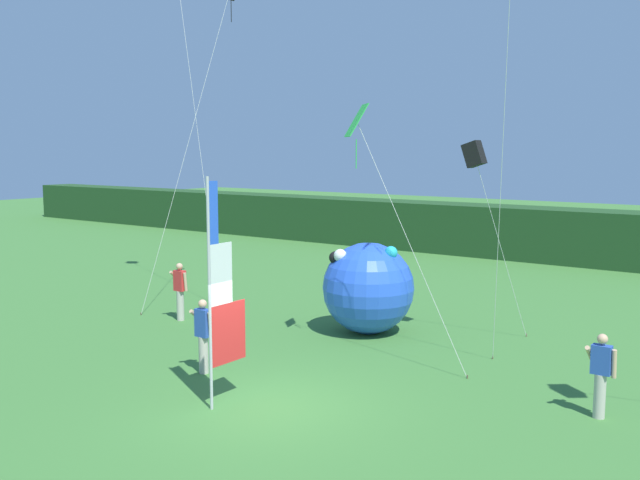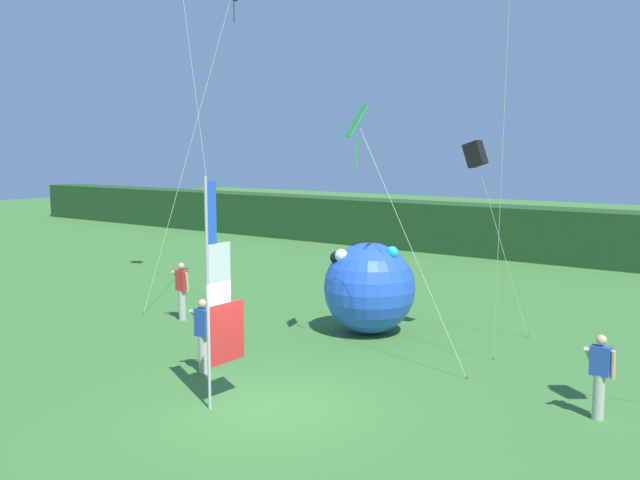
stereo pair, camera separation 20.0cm
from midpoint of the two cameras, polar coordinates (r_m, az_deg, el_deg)
ground_plane at (r=14.67m, az=-4.08°, el=-13.09°), size 120.00×120.00×0.00m
distant_treeline at (r=33.87m, az=21.12°, el=0.17°), size 80.00×2.40×2.42m
banner_flag at (r=14.24m, az=-7.70°, el=-4.55°), size 0.06×1.03×4.59m
person_near_banner at (r=21.78m, az=-10.71°, el=-3.91°), size 0.55×0.48×1.74m
person_mid_field at (r=16.61m, az=-8.99°, el=-7.40°), size 0.55×0.48×1.72m
person_far_left at (r=14.72m, az=21.81°, el=-9.94°), size 0.55×0.48×1.65m
inflatable_balloon at (r=19.87m, az=4.24°, el=-3.84°), size 2.55×2.55×2.55m
kite_black_diamond_0 at (r=24.43m, az=-7.23°, el=17.44°), size 0.88×3.80×10.68m
kite_green_diamond_1 at (r=17.22m, az=3.63°, el=8.64°), size 3.45×0.78×6.18m
kite_black_box_4 at (r=18.74m, az=12.61°, el=6.64°), size 1.29×1.83×5.33m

